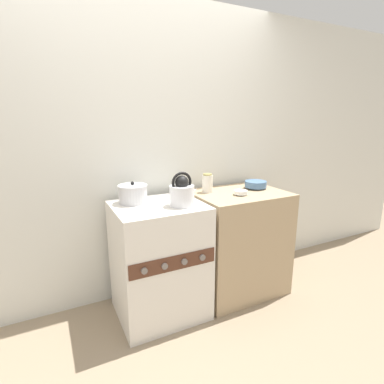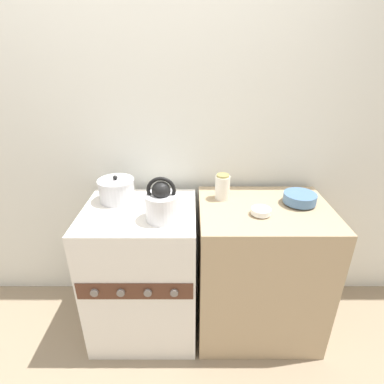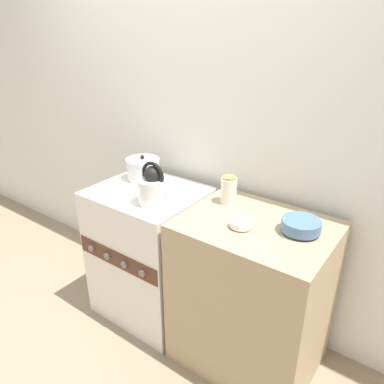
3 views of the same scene
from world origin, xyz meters
TOP-DOWN VIEW (x-y plane):
  - ground_plane at (0.00, 0.00)m, footprint 12.00×12.00m
  - wall_back at (0.00, 0.69)m, footprint 7.00×0.06m
  - stove at (0.00, 0.29)m, footprint 0.67×0.61m
  - counter at (0.76, 0.31)m, footprint 0.79×0.62m
  - kettle at (0.15, 0.19)m, footprint 0.23×0.18m
  - cooking_pot at (-0.15, 0.42)m, footprint 0.22×0.22m
  - enamel_bowl at (0.97, 0.36)m, footprint 0.20×0.20m
  - small_ceramic_bowl at (0.71, 0.22)m, footprint 0.11×0.11m
  - storage_jar at (0.51, 0.43)m, footprint 0.09×0.09m

SIDE VIEW (x-z plane):
  - ground_plane at x=0.00m, z-range 0.00..0.00m
  - stove at x=0.00m, z-range 0.00..0.92m
  - counter at x=0.76m, z-range 0.00..0.93m
  - small_ceramic_bowl at x=0.71m, z-range 0.93..0.97m
  - enamel_bowl at x=0.97m, z-range 0.93..1.00m
  - cooking_pot at x=-0.15m, z-range 0.91..1.07m
  - storage_jar at x=0.51m, z-range 0.93..1.09m
  - kettle at x=0.15m, z-range 0.89..1.14m
  - wall_back at x=0.00m, z-range 0.00..2.50m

